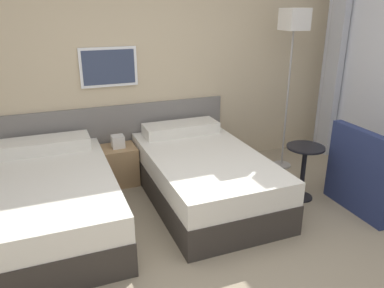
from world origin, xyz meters
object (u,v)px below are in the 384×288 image
Objects in this scene: floor_lamp at (293,32)px; armchair at (377,181)px; bed_near_door at (53,201)px; nightstand at (120,164)px; bed_near_window at (203,175)px; side_table at (304,163)px.

armchair is at bearing -77.06° from floor_lamp.
nightstand is at bearing 43.19° from bed_near_door.
bed_near_window is 1.04m from nightstand.
bed_near_window is 1.79m from armchair.
bed_near_door is at bearing -171.15° from floor_lamp.
nightstand is 2.54m from floor_lamp.
floor_lamp reaches higher than nightstand.
bed_near_window is at bearing -161.41° from floor_lamp.
nightstand is 0.30× the size of floor_lamp.
side_table is at bearing -8.55° from bed_near_door.
bed_near_door is at bearing 171.45° from side_table.
nightstand is (-0.76, 0.71, -0.04)m from bed_near_window.
armchair reaches higher than bed_near_window.
floor_lamp is 2.28× the size of armchair.
floor_lamp is 1.55m from side_table.
floor_lamp is at bearing 14.23° from armchair.
floor_lamp is (2.83, 0.44, 1.41)m from bed_near_door.
bed_near_window is at bearing -43.19° from nightstand.
side_table is (0.99, -0.38, 0.14)m from bed_near_window.
bed_near_window is at bearing 159.20° from side_table.
nightstand is 0.99× the size of side_table.
bed_near_window is 0.98× the size of floor_lamp.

